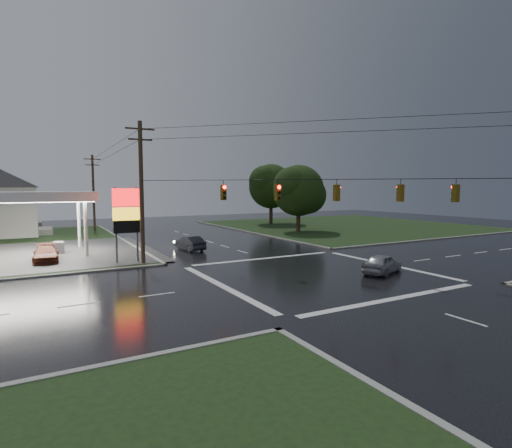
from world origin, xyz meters
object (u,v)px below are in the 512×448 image
tree_ne_near (299,191)px  car_crossing (382,263)px  utility_pole_n (93,191)px  car_north (190,243)px  tree_ne_far (272,186)px  pylon_sign (126,212)px  utility_pole_nw (142,191)px  car_pump (46,254)px

tree_ne_near → car_crossing: bearing=-112.4°
utility_pole_n → car_north: utility_pole_n is taller
tree_ne_far → car_crossing: tree_ne_far is taller
utility_pole_n → tree_ne_far: bearing=-8.5°
pylon_sign → car_crossing: bearing=-40.3°
tree_ne_near → car_crossing: (-9.89, -24.00, -4.88)m
pylon_sign → utility_pole_nw: (1.00, -1.00, 1.71)m
utility_pole_n → tree_ne_near: bearing=-34.1°
tree_ne_near → tree_ne_far: (3.01, 12.00, 0.62)m
utility_pole_n → tree_ne_near: utility_pole_n is taller
utility_pole_nw → tree_ne_near: bearing=27.9°
pylon_sign → utility_pole_n: utility_pole_n is taller
car_north → car_pump: (-12.19, -0.25, -0.02)m
utility_pole_n → car_pump: bearing=-105.5°
tree_ne_near → car_north: size_ratio=2.20×
car_pump → tree_ne_near: bearing=17.4°
utility_pole_n → car_crossing: 42.57m
pylon_sign → car_pump: 7.49m
utility_pole_nw → utility_pole_n: size_ratio=1.05×
pylon_sign → utility_pole_nw: 2.22m
utility_pole_nw → car_pump: utility_pole_nw is taller
utility_pole_n → car_crossing: (13.76, -40.01, -4.79)m
car_crossing → car_pump: car_crossing is taller
tree_ne_far → car_pump: bearing=-149.2°
tree_ne_near → tree_ne_far: bearing=75.9°
tree_ne_far → utility_pole_n: bearing=171.5°
utility_pole_nw → car_north: utility_pole_nw is taller
utility_pole_n → car_north: 24.72m
utility_pole_nw → utility_pole_n: 28.50m
tree_ne_near → car_north: bearing=-157.2°
tree_ne_far → car_north: bearing=-137.1°
utility_pole_nw → car_north: bearing=41.3°
car_north → car_crossing: 18.33m
tree_ne_far → car_north: (-21.08, -19.60, -5.51)m
pylon_sign → tree_ne_near: 27.23m
pylon_sign → utility_pole_n: bearing=87.9°
tree_ne_near → car_pump: tree_ne_near is taller
tree_ne_near → car_north: 20.20m
pylon_sign → tree_ne_far: size_ratio=0.61×
pylon_sign → car_pump: (-5.62, 3.65, -3.35)m
car_crossing → car_north: bearing=5.0°
pylon_sign → car_north: pylon_sign is taller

